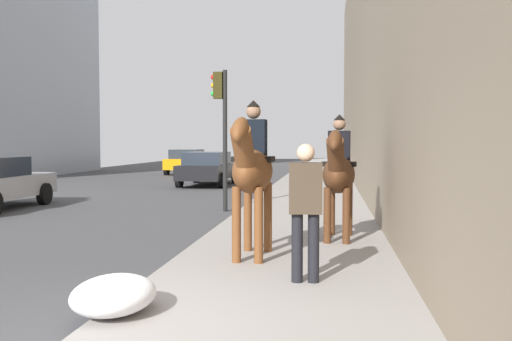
# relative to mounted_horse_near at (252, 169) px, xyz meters

# --- Properties ---
(mounted_horse_near) EXTENTS (2.15, 0.62, 2.35)m
(mounted_horse_near) POSITION_rel_mounted_horse_near_xyz_m (0.00, 0.00, 0.00)
(mounted_horse_near) COLOR brown
(mounted_horse_near) RESTS_ON sidewalk_slab
(mounted_horse_far) EXTENTS (2.15, 0.68, 2.21)m
(mounted_horse_far) POSITION_rel_mounted_horse_near_xyz_m (1.74, -1.30, -0.12)
(mounted_horse_far) COLOR #4C2B16
(mounted_horse_far) RESTS_ON sidewalk_slab
(pedestrian_greeting) EXTENTS (0.28, 0.41, 1.70)m
(pedestrian_greeting) POSITION_rel_mounted_horse_near_xyz_m (-1.40, -0.85, -0.35)
(pedestrian_greeting) COLOR black
(pedestrian_greeting) RESTS_ON sidewalk_slab
(car_mid_lane) EXTENTS (4.56, 2.06, 1.44)m
(car_mid_lane) POSITION_rel_mounted_horse_near_xyz_m (15.58, 4.01, -0.68)
(car_mid_lane) COLOR black
(car_mid_lane) RESTS_ON ground
(car_far_lane) EXTENTS (4.19, 2.06, 1.44)m
(car_far_lane) POSITION_rel_mounted_horse_near_xyz_m (24.27, 7.10, -0.69)
(car_far_lane) COLOR orange
(car_far_lane) RESTS_ON ground
(traffic_light_near_curb) EXTENTS (0.20, 0.44, 3.75)m
(traffic_light_near_curb) POSITION_rel_mounted_horse_near_xyz_m (6.58, 1.70, 1.07)
(traffic_light_near_curb) COLOR black
(traffic_light_near_curb) RESTS_ON ground
(snow_pile_near) EXTENTS (1.07, 0.82, 0.37)m
(snow_pile_near) POSITION_rel_mounted_horse_near_xyz_m (-2.92, 1.01, -1.14)
(snow_pile_near) COLOR white
(snow_pile_near) RESTS_ON sidewalk_slab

